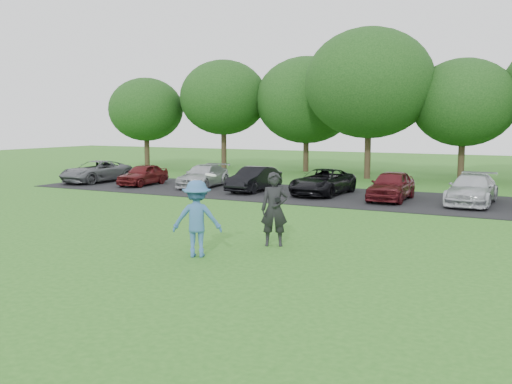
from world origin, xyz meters
TOP-DOWN VIEW (x-y plane):
  - ground at (0.00, 0.00)m, footprint 100.00×100.00m
  - parking_lot at (0.00, 13.00)m, footprint 32.00×6.50m
  - frisbee_player at (-0.19, 0.71)m, footprint 1.40×1.15m
  - camera_bystander at (0.97, 2.67)m, footprint 0.85×0.72m
  - parked_cars at (-0.20, 12.95)m, footprint 30.81×4.84m
  - tree_row at (1.51, 22.76)m, footprint 42.39×9.85m

SIDE VIEW (x-z plane):
  - ground at x=0.00m, z-range 0.00..0.00m
  - parking_lot at x=0.00m, z-range 0.00..0.03m
  - parked_cars at x=-0.20m, z-range -0.01..1.22m
  - frisbee_player at x=-0.19m, z-range -0.09..1.97m
  - camera_bystander at x=0.97m, z-range 0.00..1.97m
  - tree_row at x=1.51m, z-range 0.59..9.23m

